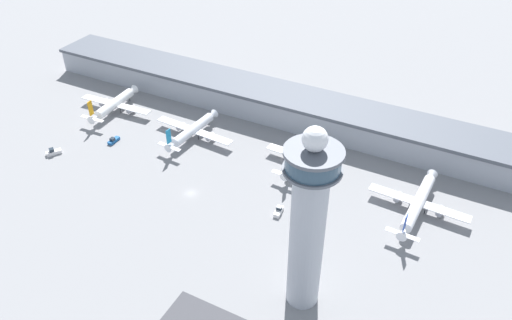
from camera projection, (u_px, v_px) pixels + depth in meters
name	position (u px, v px, depth m)	size (l,w,h in m)	color
ground_plane	(191.00, 193.00, 199.12)	(1000.00, 1000.00, 0.00)	gray
terminal_building	(269.00, 101.00, 245.16)	(250.78, 25.00, 13.76)	#A3A8B2
control_tower	(308.00, 221.00, 138.67)	(15.81, 15.81, 63.35)	#ADB2BC
airplane_gate_alpha	(114.00, 104.00, 248.34)	(40.04, 35.01, 14.08)	white
airplane_gate_bravo	(193.00, 130.00, 229.05)	(41.12, 35.46, 13.31)	silver
airplane_gate_charlie	(302.00, 157.00, 211.94)	(34.02, 32.40, 13.06)	white
airplane_gate_delta	(418.00, 203.00, 187.72)	(38.56, 41.89, 13.54)	white
service_truck_catering	(114.00, 140.00, 228.21)	(2.26, 6.31, 2.47)	black
service_truck_fuel	(279.00, 211.00, 188.97)	(2.87, 6.10, 2.97)	black
service_truck_baggage	(303.00, 189.00, 200.10)	(5.20, 7.89, 2.55)	black
service_truck_water	(53.00, 152.00, 220.27)	(5.59, 6.69, 3.10)	black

